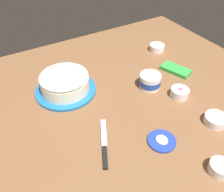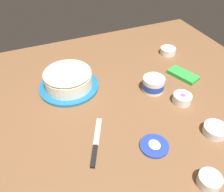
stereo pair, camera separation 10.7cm
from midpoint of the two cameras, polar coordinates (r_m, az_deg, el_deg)
name	(u,v)px [view 1 (the left image)]	position (r m, az deg, el deg)	size (l,w,h in m)	color
ground_plane	(139,108)	(1.06, 3.69, -3.00)	(1.54, 1.54, 0.00)	brown
frosted_cake	(65,83)	(1.15, -14.06, 2.97)	(0.29, 0.29, 0.11)	#1E6BB2
frosting_tub	(150,81)	(1.16, 6.67, 3.62)	(0.11, 0.11, 0.07)	white
frosting_tub_lid	(162,141)	(0.94, 8.80, -10.89)	(0.11, 0.11, 0.02)	#233DAD
spreading_knife	(105,147)	(0.91, -5.26, -12.37)	(0.22, 0.12, 0.01)	silver
sprinkle_bowl_rainbow	(180,92)	(1.14, 13.60, 0.80)	(0.09, 0.09, 0.04)	white
sprinkle_bowl_orange	(220,168)	(0.90, 21.69, -16.13)	(0.08, 0.08, 0.04)	white
sprinkle_bowl_green	(216,120)	(1.06, 21.34, -5.51)	(0.10, 0.10, 0.04)	white
sprinkle_bowl_pink	(157,47)	(1.48, 8.83, 11.57)	(0.09, 0.09, 0.04)	white
candy_box_lower	(176,70)	(1.31, 13.00, 6.16)	(0.16, 0.08, 0.02)	green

